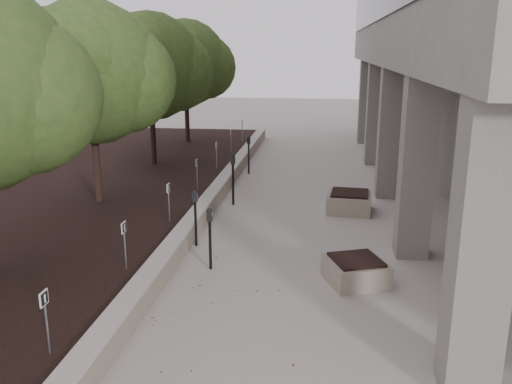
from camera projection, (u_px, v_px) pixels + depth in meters
The scene contains 19 objects.
retaining_wall at pixel (211, 200), 15.61m from camera, with size 0.39×26.00×0.50m, color #9F907E, non-canonical shape.
planting_bed at pixel (91, 197), 16.06m from camera, with size 7.00×26.00×0.40m, color black.
crabapple_tree_3 at pixel (92, 103), 14.26m from camera, with size 4.60×4.00×5.44m, color #2F4A1C, non-canonical shape.
crabapple_tree_4 at pixel (151, 89), 19.05m from camera, with size 4.60×4.00×5.44m, color #2F4A1C, non-canonical shape.
crabapple_tree_5 at pixel (186, 81), 23.84m from camera, with size 4.60×4.00×5.44m, color #2F4A1C, non-canonical shape.
parking_sign_2 at pixel (47, 323), 7.36m from camera, with size 0.04×0.22×0.96m, color black, non-canonical shape.
parking_sign_3 at pixel (125, 246), 10.24m from camera, with size 0.04×0.22×0.96m, color black, non-canonical shape.
parking_sign_4 at pixel (169, 203), 13.11m from camera, with size 0.04×0.22×0.96m, color black, non-canonical shape.
parking_sign_5 at pixel (197, 175), 15.99m from camera, with size 0.04×0.22×0.96m, color black, non-canonical shape.
parking_sign_6 at pixel (217, 155), 18.86m from camera, with size 0.04×0.22×0.96m, color black, non-canonical shape.
parking_sign_7 at pixel (231, 141), 21.73m from camera, with size 0.04×0.22×0.96m, color black, non-canonical shape.
parking_sign_8 at pixel (242, 130), 24.61m from camera, with size 0.04×0.22×0.96m, color black, non-canonical shape.
parking_meter_2 at pixel (210, 239), 11.19m from camera, with size 0.13×0.10×1.36m, color black, non-canonical shape.
parking_meter_3 at pixel (196, 218), 12.52m from camera, with size 0.14×0.10×1.37m, color black, non-canonical shape.
parking_meter_4 at pixel (233, 179), 15.84m from camera, with size 0.16×0.11×1.57m, color black, non-canonical shape.
parking_meter_5 at pixel (249, 155), 19.79m from camera, with size 0.14×0.10×1.43m, color black, non-canonical shape.
planter_front at pixel (356, 270), 10.67m from camera, with size 1.09×1.09×0.51m, color #9F907E, non-canonical shape.
planter_back at pixel (349, 202), 15.32m from camera, with size 1.23×1.23×0.57m, color #9F907E, non-canonical shape.
berry_scatter at pixel (252, 263), 11.63m from camera, with size 3.30×14.10×0.02m, color maroon, non-canonical shape.
Camera 1 is at (1.35, -5.73, 4.54)m, focal length 37.51 mm.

